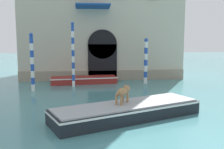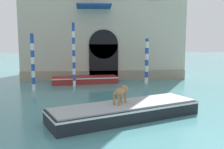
# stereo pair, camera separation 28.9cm
# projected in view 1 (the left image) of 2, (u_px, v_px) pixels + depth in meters

# --- Properties ---
(boat_foreground) EXTENTS (6.93, 4.38, 0.65)m
(boat_foreground) POSITION_uv_depth(u_px,v_px,m) (127.00, 110.00, 11.36)
(boat_foreground) COLOR black
(boat_foreground) RESTS_ON ground_plane
(dog_on_deck) EXTENTS (0.77, 1.00, 0.77)m
(dog_on_deck) POSITION_uv_depth(u_px,v_px,m) (123.00, 92.00, 11.34)
(dog_on_deck) COLOR #997047
(dog_on_deck) RESTS_ON boat_foreground
(boat_moored_near_palazzo) EXTENTS (5.18, 2.03, 0.52)m
(boat_moored_near_palazzo) POSITION_uv_depth(u_px,v_px,m) (84.00, 80.00, 20.32)
(boat_moored_near_palazzo) COLOR maroon
(boat_moored_near_palazzo) RESTS_ON ground_plane
(mooring_pole_0) EXTENTS (0.22, 0.22, 4.60)m
(mooring_pole_0) POSITION_uv_depth(u_px,v_px,m) (73.00, 55.00, 18.60)
(mooring_pole_0) COLOR white
(mooring_pole_0) RESTS_ON ground_plane
(mooring_pole_1) EXTENTS (0.29, 0.29, 3.48)m
(mooring_pole_1) POSITION_uv_depth(u_px,v_px,m) (146.00, 61.00, 20.18)
(mooring_pole_1) COLOR white
(mooring_pole_1) RESTS_ON ground_plane
(mooring_pole_2) EXTENTS (0.25, 0.25, 3.81)m
(mooring_pole_2) POSITION_uv_depth(u_px,v_px,m) (32.00, 62.00, 17.11)
(mooring_pole_2) COLOR white
(mooring_pole_2) RESTS_ON ground_plane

